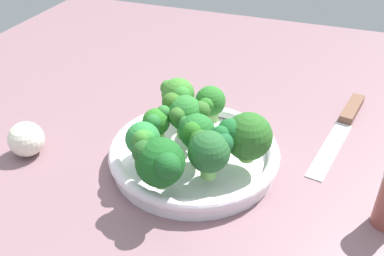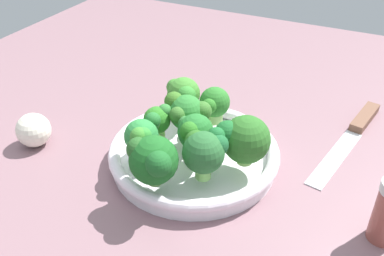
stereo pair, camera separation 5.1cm
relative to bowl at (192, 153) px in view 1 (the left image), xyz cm
name	(u,v)px [view 1 (the left image)]	position (x,y,z in cm)	size (l,w,h in cm)	color
ground_plane	(200,159)	(0.35, 2.66, -2.94)	(130.00, 130.00, 2.50)	#7F5D65
bowl	(192,153)	(0.00, 0.00, 0.00)	(25.58, 25.58, 3.32)	white
broccoli_floret_0	(211,102)	(0.42, 7.37, 4.95)	(4.84, 5.59, 5.95)	#89C062
broccoli_floret_1	(156,123)	(-5.05, -1.40, 5.25)	(4.06, 5.06, 5.81)	#85CA5B
broccoli_floret_2	(196,132)	(1.26, -1.91, 5.40)	(5.55, 5.50, 6.32)	#8AC95C
broccoli_floret_3	(143,140)	(-5.16, -5.54, 4.97)	(4.90, 5.40, 5.72)	#7AB260
broccoli_floret_4	(245,135)	(7.95, -0.56, 5.66)	(7.46, 7.31, 7.26)	#95CD62
broccoli_floret_5	(210,149)	(4.56, -5.64, 5.85)	(5.82, 6.21, 6.91)	#76BA58
broccoli_floret_6	(178,95)	(-5.25, 7.50, 5.20)	(5.87, 5.81, 6.24)	#9ED369
broccoli_floret_7	(159,162)	(-0.69, -10.00, 5.56)	(7.09, 6.85, 6.96)	#89BA5A
broccoli_floret_8	(185,113)	(-1.82, 1.77, 5.80)	(7.02, 6.08, 6.87)	#7AB45F
knife	(345,122)	(21.18, 18.99, -1.14)	(7.42, 26.57, 1.50)	silver
garlic_bulb	(26,139)	(-24.78, -6.74, 1.05)	(5.48, 5.48, 5.48)	white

